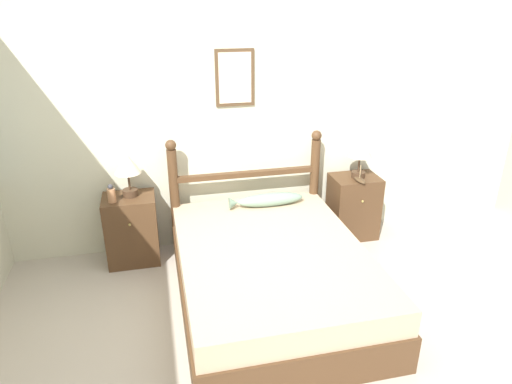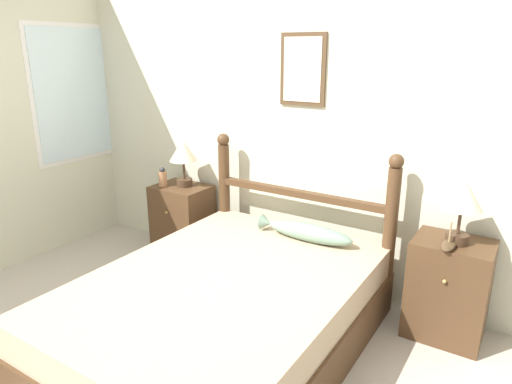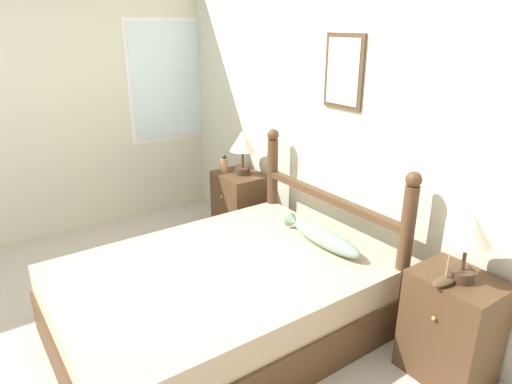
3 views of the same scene
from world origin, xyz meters
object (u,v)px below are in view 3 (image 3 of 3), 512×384
(table_lamp_right, at_px, (469,232))
(fish_pillow, at_px, (323,237))
(bottle, at_px, (224,164))
(nightstand_right, at_px, (451,327))
(bed, at_px, (218,300))
(nightstand_left, at_px, (240,207))
(table_lamp_left, at_px, (243,144))
(model_boat, at_px, (445,280))

(table_lamp_right, height_order, fish_pillow, table_lamp_right)
(bottle, bearing_deg, fish_pillow, -2.04)
(nightstand_right, bearing_deg, bed, -140.95)
(nightstand_left, distance_m, nightstand_right, 2.23)
(nightstand_left, height_order, fish_pillow, nightstand_left)
(table_lamp_left, xyz_separation_m, model_boat, (2.19, -0.14, -0.27))
(nightstand_left, distance_m, bottle, 0.43)
(nightstand_left, distance_m, fish_pillow, 1.30)
(nightstand_right, distance_m, bottle, 2.40)
(bottle, bearing_deg, nightstand_left, 31.94)
(model_boat, height_order, fish_pillow, model_boat)
(table_lamp_left, distance_m, table_lamp_right, 2.22)
(nightstand_right, bearing_deg, table_lamp_right, -56.92)
(table_lamp_left, xyz_separation_m, bottle, (-0.16, -0.10, -0.21))
(nightstand_right, height_order, bottle, bottle)
(nightstand_left, height_order, bottle, bottle)
(nightstand_right, relative_size, fish_pillow, 0.92)
(table_lamp_left, height_order, bottle, table_lamp_left)
(nightstand_right, bearing_deg, table_lamp_left, 179.42)
(nightstand_right, xyz_separation_m, bottle, (-2.36, -0.08, 0.40))
(bottle, xyz_separation_m, fish_pillow, (1.41, -0.05, -0.17))
(nightstand_left, relative_size, table_lamp_left, 1.61)
(table_lamp_right, bearing_deg, nightstand_right, 123.08)
(table_lamp_left, xyz_separation_m, table_lamp_right, (2.22, -0.04, 0.00))
(bed, height_order, fish_pillow, fish_pillow)
(bed, relative_size, table_lamp_left, 4.96)
(bed, distance_m, bottle, 1.57)
(bed, bearing_deg, fish_pillow, 78.14)
(bed, height_order, bottle, bottle)
(bed, bearing_deg, nightstand_right, 39.05)
(table_lamp_right, height_order, model_boat, table_lamp_right)
(table_lamp_left, distance_m, bottle, 0.28)
(nightstand_right, height_order, table_lamp_right, table_lamp_right)
(bed, height_order, table_lamp_left, table_lamp_left)
(nightstand_right, xyz_separation_m, model_boat, (-0.02, -0.12, 0.35))
(nightstand_left, relative_size, bottle, 3.87)
(table_lamp_right, height_order, bottle, table_lamp_right)
(bottle, xyz_separation_m, model_boat, (2.34, -0.04, -0.05))
(nightstand_left, distance_m, table_lamp_right, 2.32)
(fish_pillow, bearing_deg, bed, -101.86)
(nightstand_left, xyz_separation_m, table_lamp_right, (2.24, -0.02, 0.62))
(model_boat, bearing_deg, nightstand_left, 176.93)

